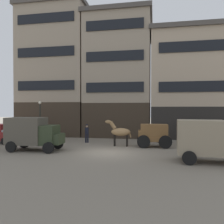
# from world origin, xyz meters

# --- Properties ---
(ground_plane) EXTENTS (120.00, 120.00, 0.00)m
(ground_plane) POSITION_xyz_m (0.00, 0.00, 0.00)
(ground_plane) COLOR slate
(building_far_left) EXTENTS (8.84, 6.01, 16.23)m
(building_far_left) POSITION_xyz_m (-8.94, 10.52, 8.16)
(building_far_left) COLOR #33281E
(building_far_left) RESTS_ON ground_plane
(building_center_left) EXTENTS (8.12, 6.01, 14.70)m
(building_center_left) POSITION_xyz_m (-0.81, 10.52, 7.39)
(building_center_left) COLOR #33281E
(building_center_left) RESTS_ON ground_plane
(building_center_right) EXTENTS (10.45, 6.01, 12.29)m
(building_center_right) POSITION_xyz_m (8.13, 10.53, 6.19)
(building_center_right) COLOR black
(building_center_right) RESTS_ON ground_plane
(cargo_wagon) EXTENTS (2.98, 1.66, 1.98)m
(cargo_wagon) POSITION_xyz_m (3.43, 3.11, 1.15)
(cargo_wagon) COLOR brown
(cargo_wagon) RESTS_ON ground_plane
(draft_horse) EXTENTS (2.35, 0.70, 2.30)m
(draft_horse) POSITION_xyz_m (0.48, 3.11, 1.27)
(draft_horse) COLOR #937047
(draft_horse) RESTS_ON ground_plane
(delivery_truck_near) EXTENTS (4.41, 2.26, 2.62)m
(delivery_truck_near) POSITION_xyz_m (-5.93, -0.25, 1.42)
(delivery_truck_near) COLOR #2D3823
(delivery_truck_near) RESTS_ON ground_plane
(delivery_truck_far) EXTENTS (4.44, 2.35, 2.62)m
(delivery_truck_far) POSITION_xyz_m (6.92, -1.93, 1.42)
(delivery_truck_far) COLOR #7A6B4C
(delivery_truck_far) RESTS_ON ground_plane
(sedan_light) EXTENTS (3.85, 2.18, 1.83)m
(sedan_light) POSITION_xyz_m (8.43, 4.53, 0.91)
(sedan_light) COLOR black
(sedan_light) RESTS_ON ground_plane
(pedestrian_officer) EXTENTS (0.49, 0.49, 1.79)m
(pedestrian_officer) POSITION_xyz_m (-2.97, 4.48, 0.98)
(pedestrian_officer) COLOR black
(pedestrian_officer) RESTS_ON ground_plane
(streetlamp_curbside) EXTENTS (0.32, 0.32, 4.12)m
(streetlamp_curbside) POSITION_xyz_m (-8.57, 5.72, 2.67)
(streetlamp_curbside) COLOR black
(streetlamp_curbside) RESTS_ON ground_plane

